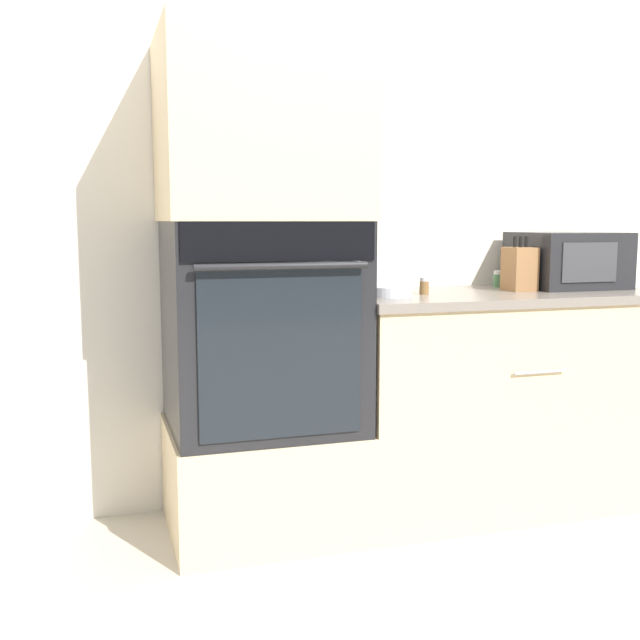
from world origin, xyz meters
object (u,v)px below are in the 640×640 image
condiment_jar_far (372,282)px  condiment_jar_near (500,279)px  microwave (567,260)px  wall_oven (262,325)px  bowl (390,292)px  knife_block (520,269)px  condiment_jar_mid (424,286)px

condiment_jar_far → condiment_jar_near: bearing=-6.0°
condiment_jar_near → microwave: bearing=-21.6°
wall_oven → microwave: wall_oven is taller
wall_oven → condiment_jar_near: size_ratio=10.82×
bowl → condiment_jar_far: (0.05, 0.31, 0.01)m
bowl → condiment_jar_far: 0.31m
condiment_jar_far → knife_block: bearing=-23.0°
knife_block → condiment_jar_near: knife_block is taller
wall_oven → condiment_jar_mid: wall_oven is taller
knife_block → condiment_jar_mid: size_ratio=3.40×
condiment_jar_near → condiment_jar_mid: 0.50m
microwave → bowl: microwave is taller
wall_oven → condiment_jar_far: 0.60m
microwave → condiment_jar_far: size_ratio=6.65×
wall_oven → bowl: bearing=-7.4°
bowl → wall_oven: bearing=172.6°
knife_block → condiment_jar_near: 0.19m
condiment_jar_near → condiment_jar_far: size_ratio=1.13×
knife_block → condiment_jar_near: (0.01, 0.18, -0.06)m
knife_block → microwave: bearing=14.4°
bowl → condiment_jar_far: condiment_jar_far is taller
condiment_jar_mid → condiment_jar_far: bearing=114.0°
bowl → microwave: bearing=9.2°
wall_oven → bowl: (0.49, -0.06, 0.12)m
knife_block → condiment_jar_mid: bearing=-176.7°
microwave → condiment_jar_far: (-0.84, 0.17, -0.09)m
microwave → knife_block: bearing=-165.6°
microwave → condiment_jar_mid: (-0.72, -0.10, -0.09)m
wall_oven → condiment_jar_far: bearing=24.6°
knife_block → bowl: (-0.61, -0.07, -0.07)m
wall_oven → knife_block: 1.11m
wall_oven → condiment_jar_far: (0.53, 0.25, 0.13)m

